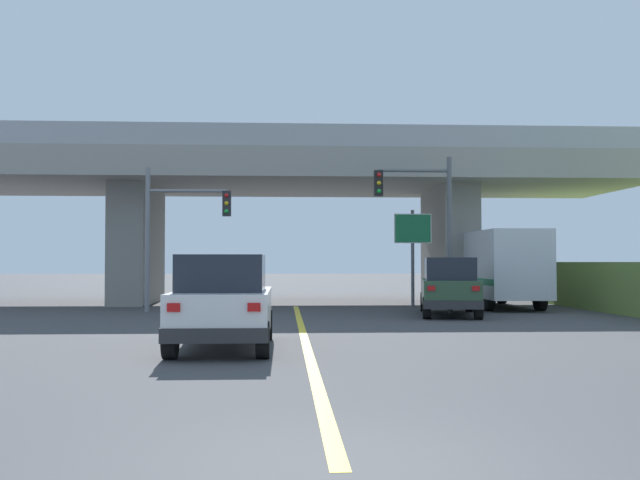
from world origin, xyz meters
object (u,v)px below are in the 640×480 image
object	(u,v)px
suv_crossing	(449,286)
traffic_signal_nearside	(425,212)
suv_lead	(223,302)
box_truck	(498,268)
highway_sign	(413,236)
traffic_signal_farside	(177,222)

from	to	relation	value
suv_crossing	traffic_signal_nearside	bearing A→B (deg)	121.20
suv_lead	suv_crossing	distance (m)	11.68
suv_lead	box_truck	size ratio (longest dim) A/B	0.62
box_truck	highway_sign	bearing A→B (deg)	162.49
suv_lead	highway_sign	bearing A→B (deg)	64.99
suv_lead	highway_sign	distance (m)	16.08
suv_lead	highway_sign	size ratio (longest dim) A/B	1.08
suv_lead	box_truck	world-z (taller)	box_truck
box_truck	highway_sign	xyz separation A→B (m)	(-3.35, 1.06, 1.33)
box_truck	traffic_signal_farside	xyz separation A→B (m)	(-12.86, -1.68, 1.75)
highway_sign	suv_lead	bearing A→B (deg)	-115.01
highway_sign	traffic_signal_nearside	bearing A→B (deg)	-93.54
traffic_signal_farside	highway_sign	distance (m)	9.91
box_truck	highway_sign	world-z (taller)	highway_sign
suv_lead	traffic_signal_nearside	xyz separation A→B (m)	(6.52, 10.74, 2.71)
traffic_signal_nearside	traffic_signal_farside	size ratio (longest dim) A/B	1.06
suv_crossing	box_truck	world-z (taller)	box_truck
suv_crossing	traffic_signal_farside	size ratio (longest dim) A/B	0.91
suv_crossing	box_truck	xyz separation A→B (m)	(3.01, 4.12, 0.62)
highway_sign	traffic_signal_farside	bearing A→B (deg)	-163.93
suv_lead	box_truck	distance (m)	16.80
traffic_signal_nearside	traffic_signal_farside	bearing A→B (deg)	173.90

